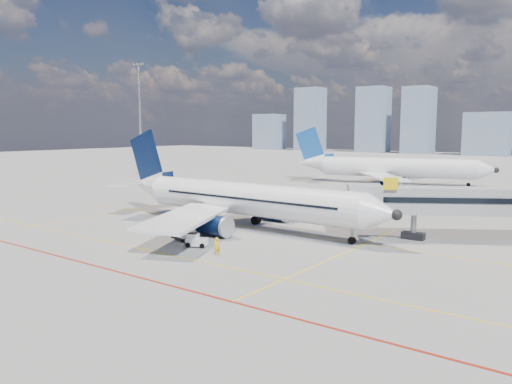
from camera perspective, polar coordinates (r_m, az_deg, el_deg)
ground at (r=49.98m, az=-6.50°, el=-5.44°), size 420.00×420.00×0.00m
apron_markings at (r=47.67m, az=-10.23°, el=-6.12°), size 90.00×35.12×0.01m
jet_bridge at (r=53.93m, az=25.64°, el=-1.13°), size 23.55×15.78×6.30m
floodlight_mast_nw at (r=116.30m, az=-13.13°, el=8.33°), size 3.20×0.61×25.45m
main_aircraft at (r=55.46m, az=-2.06°, el=-0.76°), size 37.07×32.30×10.89m
second_aircraft at (r=103.90m, az=14.87°, el=2.72°), size 39.15×33.61×11.60m
baggage_tug at (r=46.98m, az=-6.90°, el=-5.47°), size 2.15×1.76×1.31m
cargo_dolly at (r=50.23m, az=-8.41°, el=-4.31°), size 3.41×2.37×1.71m
belt_loader at (r=57.62m, az=-8.76°, el=-3.19°), size 5.58×3.21×2.28m
ramp_worker at (r=43.44m, az=-4.44°, el=-6.25°), size 0.62×0.70×1.61m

